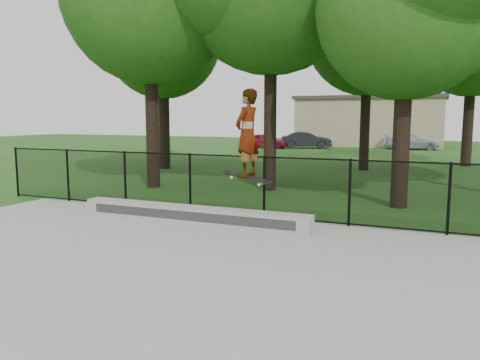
{
  "coord_description": "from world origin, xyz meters",
  "views": [
    {
      "loc": [
        3.79,
        -4.37,
        2.45
      ],
      "look_at": [
        0.11,
        4.2,
        1.2
      ],
      "focal_mm": 35.0,
      "sensor_mm": 36.0,
      "label": 1
    }
  ],
  "objects": [
    {
      "name": "ground",
      "position": [
        0.0,
        0.0,
        0.0
      ],
      "size": [
        100.0,
        100.0,
        0.0
      ],
      "primitive_type": "plane",
      "color": "#214C15",
      "rests_on": "ground"
    },
    {
      "name": "distant_building",
      "position": [
        -2.0,
        38.0,
        2.16
      ],
      "size": [
        12.4,
        6.4,
        4.3
      ],
      "color": "tan",
      "rests_on": "ground"
    },
    {
      "name": "tree_row",
      "position": [
        0.06,
        13.65,
        6.49
      ],
      "size": [
        20.47,
        18.28,
        10.4
      ],
      "color": "black",
      "rests_on": "ground"
    },
    {
      "name": "skater_airborne",
      "position": [
        0.18,
        4.4,
        2.11
      ],
      "size": [
        0.84,
        0.72,
        1.92
      ],
      "color": "black",
      "rests_on": "ground"
    },
    {
      "name": "car_b",
      "position": [
        -6.17,
        32.3,
        0.66
      ],
      "size": [
        3.88,
        2.55,
        1.32
      ],
      "primitive_type": "imported",
      "rotation": [
        0.0,
        0.0,
        1.92
      ],
      "color": "black",
      "rests_on": "ground"
    },
    {
      "name": "grind_ledge",
      "position": [
        -1.31,
        4.7,
        0.26
      ],
      "size": [
        5.58,
        0.4,
        0.41
      ],
      "primitive_type": "cube",
      "color": "#9A9A95",
      "rests_on": "concrete_slab"
    },
    {
      "name": "car_c",
      "position": [
        1.73,
        34.15,
        0.58
      ],
      "size": [
        3.87,
        2.1,
        1.16
      ],
      "primitive_type": "imported",
      "rotation": [
        0.0,
        0.0,
        1.7
      ],
      "color": "#A2A9B7",
      "rests_on": "ground"
    },
    {
      "name": "concrete_slab",
      "position": [
        0.0,
        0.0,
        0.03
      ],
      "size": [
        14.0,
        12.0,
        0.06
      ],
      "primitive_type": "cube",
      "color": "#969691",
      "rests_on": "ground"
    },
    {
      "name": "car_a",
      "position": [
        -9.14,
        31.21,
        0.6
      ],
      "size": [
        3.56,
        1.6,
        1.2
      ],
      "primitive_type": "imported",
      "rotation": [
        0.0,
        0.0,
        1.62
      ],
      "color": "maroon",
      "rests_on": "ground"
    },
    {
      "name": "chainlink_fence",
      "position": [
        0.0,
        5.9,
        0.81
      ],
      "size": [
        16.06,
        0.06,
        1.5
      ],
      "color": "black",
      "rests_on": "concrete_slab"
    }
  ]
}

